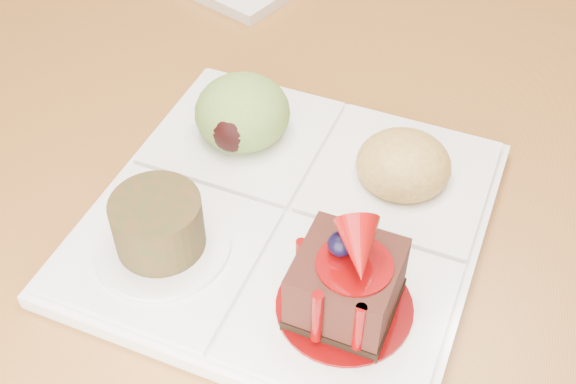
# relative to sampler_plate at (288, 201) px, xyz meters

# --- Properties ---
(ground) EXTENTS (6.00, 6.00, 0.00)m
(ground) POSITION_rel_sampler_plate_xyz_m (-0.06, 0.70, -0.77)
(ground) COLOR brown
(sampler_plate) EXTENTS (0.30, 0.30, 0.10)m
(sampler_plate) POSITION_rel_sampler_plate_xyz_m (0.00, 0.00, 0.00)
(sampler_plate) COLOR white
(sampler_plate) RESTS_ON dining_table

